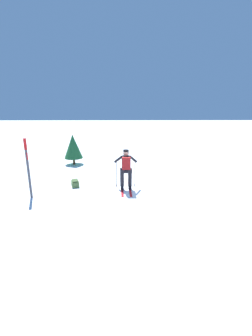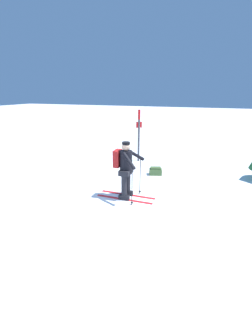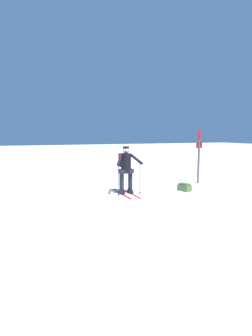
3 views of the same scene
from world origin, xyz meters
The scene contains 4 objects.
ground_plane centered at (0.00, 0.00, 0.00)m, with size 80.00×80.00×0.00m, color white.
skier centered at (-0.08, 0.69, 0.92)m, with size 1.64×0.96×1.61m.
dropped_backpack centered at (0.29, 2.80, 0.13)m, with size 0.50×0.41×0.28m.
trail_marker centered at (-0.81, 4.18, 1.28)m, with size 0.21×0.16×2.17m.
Camera 3 is at (8.09, -2.44, 2.03)m, focal length 28.00 mm.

